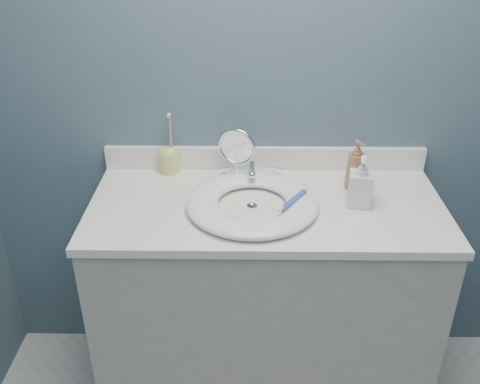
{
  "coord_description": "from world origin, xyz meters",
  "views": [
    {
      "loc": [
        -0.07,
        -0.61,
        1.81
      ],
      "look_at": [
        -0.09,
        0.94,
        0.94
      ],
      "focal_mm": 40.0,
      "sensor_mm": 36.0,
      "label": 1
    }
  ],
  "objects_px": {
    "makeup_mirror": "(237,153)",
    "soap_bottle_amber": "(356,165)",
    "soap_bottle_clear": "(361,181)",
    "toothbrush_holder": "(169,158)"
  },
  "relations": [
    {
      "from": "makeup_mirror",
      "to": "soap_bottle_clear",
      "type": "distance_m",
      "value": 0.45
    },
    {
      "from": "soap_bottle_amber",
      "to": "soap_bottle_clear",
      "type": "relative_size",
      "value": 1.03
    },
    {
      "from": "makeup_mirror",
      "to": "soap_bottle_amber",
      "type": "bearing_deg",
      "value": 12.7
    },
    {
      "from": "soap_bottle_clear",
      "to": "soap_bottle_amber",
      "type": "bearing_deg",
      "value": 98.96
    },
    {
      "from": "makeup_mirror",
      "to": "soap_bottle_amber",
      "type": "height_order",
      "value": "makeup_mirror"
    },
    {
      "from": "makeup_mirror",
      "to": "soap_bottle_amber",
      "type": "xyz_separation_m",
      "value": [
        0.42,
        -0.04,
        -0.02
      ]
    },
    {
      "from": "soap_bottle_amber",
      "to": "toothbrush_holder",
      "type": "xyz_separation_m",
      "value": [
        -0.68,
        0.12,
        -0.04
      ]
    },
    {
      "from": "makeup_mirror",
      "to": "soap_bottle_amber",
      "type": "distance_m",
      "value": 0.43
    },
    {
      "from": "soap_bottle_amber",
      "to": "toothbrush_holder",
      "type": "bearing_deg",
      "value": 150.06
    },
    {
      "from": "soap_bottle_amber",
      "to": "toothbrush_holder",
      "type": "height_order",
      "value": "toothbrush_holder"
    }
  ]
}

